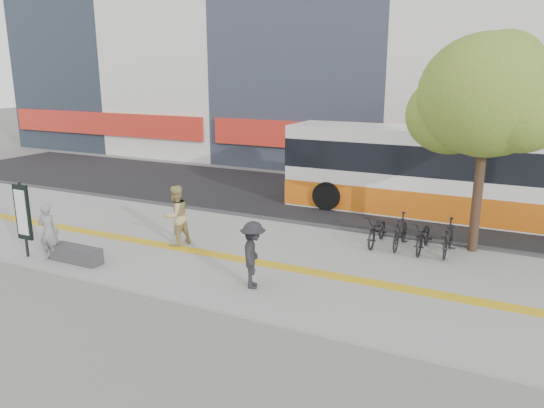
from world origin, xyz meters
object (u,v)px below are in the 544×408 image
at_px(bench, 76,254).
at_px(signboard, 23,213).
at_px(bus, 446,175).
at_px(street_tree, 487,98).
at_px(pedestrian_tan, 176,216).
at_px(seated_woman, 49,232).
at_px(pedestrian_dark, 253,255).

distance_m(bench, signboard, 1.94).
bearing_deg(bus, street_tree, -69.30).
height_order(bus, pedestrian_tan, bus).
height_order(signboard, street_tree, street_tree).
bearing_deg(pedestrian_tan, seated_woman, -28.73).
bearing_deg(signboard, bench, 10.81).
relative_size(street_tree, pedestrian_dark, 3.77).
bearing_deg(pedestrian_tan, pedestrian_dark, 78.15).
height_order(bench, pedestrian_tan, pedestrian_tan).
xyz_separation_m(street_tree, pedestrian_tan, (-8.14, -3.58, -3.51)).
xyz_separation_m(bench, street_tree, (9.78, 6.02, 4.21)).
relative_size(signboard, seated_woman, 1.34).
bearing_deg(bench, pedestrian_tan, 56.13).
xyz_separation_m(bench, signboard, (-1.60, -0.31, 1.06)).
height_order(bus, seated_woman, bus).
bearing_deg(bus, bench, -130.86).
relative_size(signboard, pedestrian_dark, 1.31).
distance_m(bench, pedestrian_dark, 5.32).
xyz_separation_m(street_tree, pedestrian_dark, (-4.54, -5.36, -3.60)).
bearing_deg(street_tree, bus, 110.70).
distance_m(bus, pedestrian_dark, 9.59).
distance_m(street_tree, pedestrian_dark, 7.89).
xyz_separation_m(bench, pedestrian_dark, (5.24, 0.66, 0.61)).
bearing_deg(bus, pedestrian_dark, -109.21).
distance_m(bus, seated_woman, 13.50).
height_order(bench, signboard, signboard).
distance_m(signboard, bus, 14.14).
bearing_deg(pedestrian_dark, bench, 72.95).
distance_m(street_tree, seated_woman, 12.78).
height_order(bench, bus, bus).
bearing_deg(bench, bus, 49.14).
height_order(bus, pedestrian_dark, bus).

